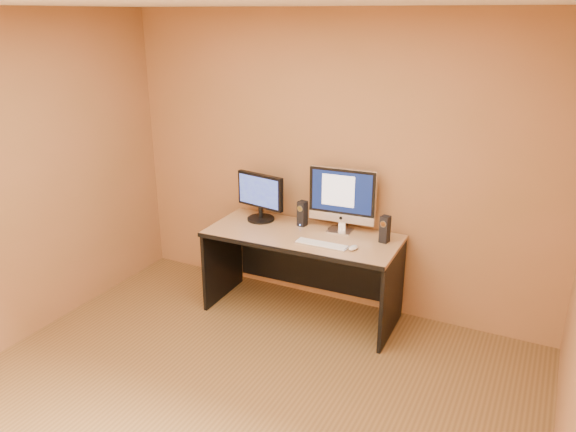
{
  "coord_description": "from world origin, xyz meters",
  "views": [
    {
      "loc": [
        1.76,
        -2.45,
        2.55
      ],
      "look_at": [
        -0.2,
        1.5,
        0.95
      ],
      "focal_mm": 35.0,
      "sensor_mm": 36.0,
      "label": 1
    }
  ],
  "objects": [
    {
      "name": "floor",
      "position": [
        0.0,
        0.0,
        0.0
      ],
      "size": [
        4.0,
        4.0,
        0.0
      ],
      "primitive_type": "plane",
      "color": "brown",
      "rests_on": "ground"
    },
    {
      "name": "walls",
      "position": [
        0.0,
        0.0,
        1.3
      ],
      "size": [
        4.0,
        4.0,
        2.6
      ],
      "primitive_type": null,
      "color": "#9C653F",
      "rests_on": "ground"
    },
    {
      "name": "ceiling",
      "position": [
        0.0,
        0.0,
        2.6
      ],
      "size": [
        4.0,
        4.0,
        0.0
      ],
      "primitive_type": "plane",
      "color": "white",
      "rests_on": "walls"
    },
    {
      "name": "desk",
      "position": [
        -0.11,
        1.6,
        0.38
      ],
      "size": [
        1.67,
        0.76,
        0.76
      ],
      "primitive_type": null,
      "rotation": [
        0.0,
        0.0,
        0.02
      ],
      "color": "#AC7E56",
      "rests_on": "ground"
    },
    {
      "name": "imac",
      "position": [
        0.15,
        1.81,
        1.05
      ],
      "size": [
        0.6,
        0.25,
        0.57
      ],
      "primitive_type": null,
      "rotation": [
        0.0,
        0.0,
        0.07
      ],
      "color": "silver",
      "rests_on": "desk"
    },
    {
      "name": "second_monitor",
      "position": [
        -0.6,
        1.75,
        0.98
      ],
      "size": [
        0.53,
        0.33,
        0.43
      ],
      "primitive_type": null,
      "rotation": [
        0.0,
        0.0,
        -0.18
      ],
      "color": "black",
      "rests_on": "desk"
    },
    {
      "name": "speaker_left",
      "position": [
        -0.2,
        1.79,
        0.88
      ],
      "size": [
        0.08,
        0.08,
        0.23
      ],
      "primitive_type": null,
      "rotation": [
        0.0,
        0.0,
        -0.15
      ],
      "color": "black",
      "rests_on": "desk"
    },
    {
      "name": "speaker_right",
      "position": [
        0.57,
        1.74,
        0.88
      ],
      "size": [
        0.08,
        0.08,
        0.23
      ],
      "primitive_type": null,
      "rotation": [
        0.0,
        0.0,
        -0.16
      ],
      "color": "black",
      "rests_on": "desk"
    },
    {
      "name": "keyboard",
      "position": [
        0.13,
        1.44,
        0.77
      ],
      "size": [
        0.45,
        0.12,
        0.02
      ],
      "primitive_type": "cube",
      "rotation": [
        0.0,
        0.0,
        0.01
      ],
      "color": "silver",
      "rests_on": "desk"
    },
    {
      "name": "mouse",
      "position": [
        0.39,
        1.48,
        0.78
      ],
      "size": [
        0.08,
        0.11,
        0.04
      ],
      "primitive_type": "ellipsoid",
      "rotation": [
        0.0,
        0.0,
        -0.17
      ],
      "color": "silver",
      "rests_on": "desk"
    },
    {
      "name": "cable_a",
      "position": [
        0.18,
        1.91,
        0.77
      ],
      "size": [
        0.09,
        0.21,
        0.01
      ],
      "primitive_type": "cylinder",
      "rotation": [
        1.57,
        0.0,
        0.37
      ],
      "color": "black",
      "rests_on": "desk"
    },
    {
      "name": "cable_b",
      "position": [
        0.07,
        1.9,
        0.77
      ],
      "size": [
        0.07,
        0.18,
        0.01
      ],
      "primitive_type": "cylinder",
      "rotation": [
        1.57,
        0.0,
        -0.36
      ],
      "color": "black",
      "rests_on": "desk"
    }
  ]
}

